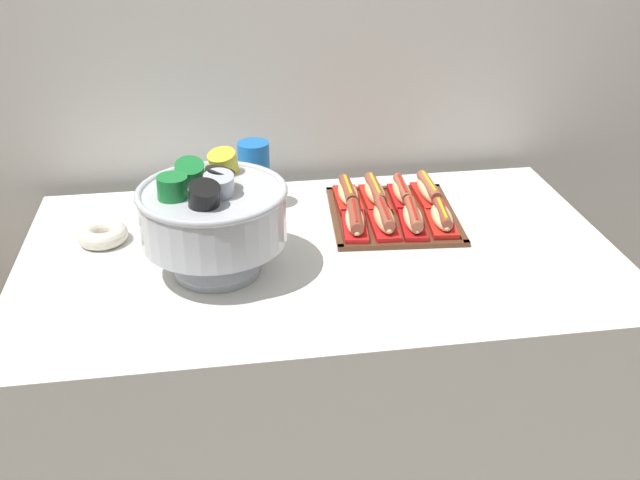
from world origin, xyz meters
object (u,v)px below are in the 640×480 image
at_px(hot_dog_0, 355,221).
at_px(hot_dog_4, 348,194).
at_px(hot_dog_5, 375,193).
at_px(hot_dog_6, 402,193).
at_px(hot_dog_2, 413,219).
at_px(hot_dog_1, 384,219).
at_px(punch_bowl, 212,212).
at_px(cup_stack, 254,176).
at_px(hot_dog_3, 442,218).
at_px(hot_dog_7, 429,191).
at_px(donut, 102,234).
at_px(serving_tray, 393,216).
at_px(buffet_table, 319,364).

relative_size(hot_dog_0, hot_dog_4, 1.05).
relative_size(hot_dog_5, hot_dog_6, 1.01).
relative_size(hot_dog_0, hot_dog_2, 0.99).
xyz_separation_m(hot_dog_1, punch_bowl, (-0.43, -0.13, 0.11)).
bearing_deg(cup_stack, hot_dog_4, -5.48).
bearing_deg(hot_dog_2, hot_dog_5, 109.91).
bearing_deg(hot_dog_1, hot_dog_2, -4.54).
bearing_deg(hot_dog_5, hot_dog_3, -52.26).
distance_m(hot_dog_2, cup_stack, 0.44).
height_order(hot_dog_5, hot_dog_6, hot_dog_5).
distance_m(hot_dog_3, hot_dog_6, 0.18).
relative_size(hot_dog_3, hot_dog_7, 0.88).
xyz_separation_m(hot_dog_2, hot_dog_3, (0.07, -0.01, -0.00)).
height_order(hot_dog_1, hot_dog_3, hot_dog_1).
distance_m(hot_dog_6, punch_bowl, 0.61).
height_order(hot_dog_1, donut, hot_dog_1).
relative_size(serving_tray, hot_dog_7, 2.10).
bearing_deg(hot_dog_4, hot_dog_7, -4.54).
height_order(hot_dog_4, cup_stack, cup_stack).
bearing_deg(hot_dog_7, buffet_table, -147.09).
height_order(hot_dog_4, punch_bowl, punch_bowl).
bearing_deg(hot_dog_1, hot_dog_0, 175.46).
bearing_deg(serving_tray, hot_dog_1, -118.98).
bearing_deg(hot_dog_4, hot_dog_3, -40.79).
relative_size(serving_tray, punch_bowl, 1.14).
bearing_deg(punch_bowl, donut, 146.18).
relative_size(punch_bowl, cup_stack, 1.78).
distance_m(hot_dog_0, hot_dog_7, 0.28).
bearing_deg(cup_stack, hot_dog_5, -5.27).
xyz_separation_m(hot_dog_5, cup_stack, (-0.33, 0.03, 0.06)).
relative_size(serving_tray, hot_dog_1, 2.22).
bearing_deg(hot_dog_6, hot_dog_7, -4.54).
xyz_separation_m(hot_dog_5, punch_bowl, (-0.44, -0.30, 0.12)).
relative_size(cup_stack, donut, 1.50).
xyz_separation_m(serving_tray, cup_stack, (-0.36, 0.12, 0.09)).
height_order(hot_dog_0, cup_stack, cup_stack).
height_order(serving_tray, hot_dog_0, hot_dog_0).
bearing_deg(hot_dog_3, hot_dog_0, 175.46).
bearing_deg(cup_stack, donut, -160.35).
xyz_separation_m(hot_dog_2, hot_dog_7, (0.09, 0.16, 0.00)).
distance_m(hot_dog_6, cup_stack, 0.41).
relative_size(hot_dog_6, hot_dog_7, 0.93).
distance_m(cup_stack, donut, 0.42).
relative_size(hot_dog_6, cup_stack, 0.90).
bearing_deg(hot_dog_4, hot_dog_6, -4.54).
distance_m(hot_dog_2, hot_dog_6, 0.17).
distance_m(hot_dog_1, hot_dog_7, 0.22).
xyz_separation_m(hot_dog_2, cup_stack, (-0.39, 0.20, 0.06)).
relative_size(buffet_table, hot_dog_7, 7.94).
bearing_deg(punch_bowl, hot_dog_7, 25.64).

